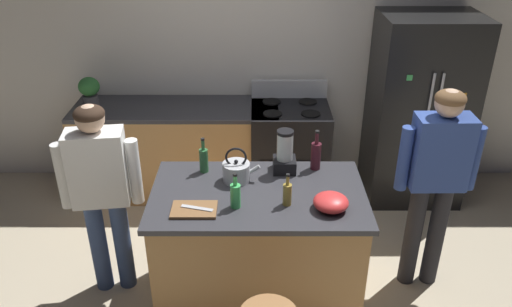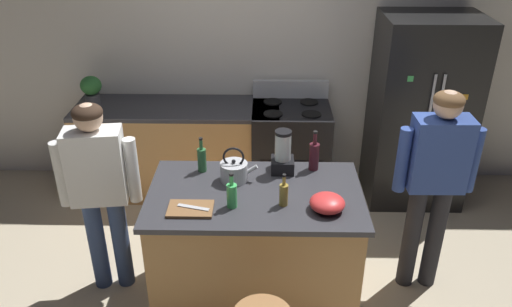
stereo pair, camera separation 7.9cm
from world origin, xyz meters
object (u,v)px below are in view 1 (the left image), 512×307
object	(u,v)px
kitchen_island	(256,246)
bottle_olive_oil	(202,160)
cutting_board	(192,210)
bottle_soda	(234,195)
refrigerator	(416,111)
person_by_island_left	(99,185)
bottle_wine	(314,155)
blender_appliance	(283,154)
tea_kettle	(234,171)
bottle_vinegar	(285,193)
potted_plant	(87,90)
chef_knife	(195,208)
person_by_sink_right	(434,173)
stove_range	(287,150)
mixing_bowl	(329,202)

from	to	relation	value
kitchen_island	bottle_olive_oil	distance (m)	0.76
bottle_olive_oil	cutting_board	world-z (taller)	bottle_olive_oil
bottle_olive_oil	bottle_soda	bearing A→B (deg)	-61.97
refrigerator	bottle_soda	size ratio (longest dim) A/B	7.20
person_by_island_left	bottle_soda	size ratio (longest dim) A/B	6.10
bottle_wine	bottle_olive_oil	bearing A→B (deg)	-177.00
bottle_soda	blender_appliance	bearing A→B (deg)	54.32
blender_appliance	tea_kettle	distance (m)	0.39
bottle_vinegar	bottle_soda	size ratio (longest dim) A/B	0.92
person_by_island_left	bottle_soda	world-z (taller)	person_by_island_left
refrigerator	blender_appliance	bearing A→B (deg)	-138.73
potted_plant	bottle_soda	distance (m)	2.26
person_by_island_left	tea_kettle	world-z (taller)	person_by_island_left
chef_knife	potted_plant	bearing A→B (deg)	139.19
bottle_olive_oil	tea_kettle	world-z (taller)	bottle_olive_oil
person_by_island_left	kitchen_island	bearing A→B (deg)	-5.34
bottle_olive_oil	person_by_sink_right	bearing A→B (deg)	-4.43
person_by_sink_right	tea_kettle	bearing A→B (deg)	-179.97
bottle_wine	cutting_board	size ratio (longest dim) A/B	1.05
bottle_olive_oil	bottle_wine	bearing A→B (deg)	3.00
bottle_soda	kitchen_island	bearing A→B (deg)	49.71
stove_range	potted_plant	world-z (taller)	potted_plant
bottle_wine	bottle_olive_oil	xyz separation A→B (m)	(-0.84, -0.04, -0.02)
bottle_wine	bottle_olive_oil	distance (m)	0.84
blender_appliance	mixing_bowl	size ratio (longest dim) A/B	1.41
stove_range	bottle_vinegar	bearing A→B (deg)	-94.32
bottle_soda	bottle_vinegar	bearing A→B (deg)	4.73
refrigerator	tea_kettle	size ratio (longest dim) A/B	6.69
person_by_sink_right	bottle_wine	size ratio (longest dim) A/B	5.21
person_by_sink_right	tea_kettle	world-z (taller)	person_by_sink_right
person_by_island_left	potted_plant	size ratio (longest dim) A/B	5.20
stove_range	blender_appliance	xyz separation A→B (m)	(-0.12, -1.22, 0.60)
kitchen_island	bottle_vinegar	world-z (taller)	bottle_vinegar
potted_plant	bottle_wine	xyz separation A→B (m)	(2.04, -1.21, -0.06)
person_by_sink_right	bottle_olive_oil	distance (m)	1.70
kitchen_island	bottle_wine	bearing A→B (deg)	38.20
bottle_olive_oil	cutting_board	size ratio (longest dim) A/B	0.92
potted_plant	cutting_board	world-z (taller)	potted_plant
tea_kettle	chef_knife	world-z (taller)	tea_kettle
stove_range	chef_knife	xyz separation A→B (m)	(-0.72, -1.75, 0.48)
kitchen_island	potted_plant	distance (m)	2.32
kitchen_island	bottle_soda	xyz separation A→B (m)	(-0.15, -0.18, 0.56)
tea_kettle	bottle_wine	bearing A→B (deg)	16.59
stove_range	blender_appliance	distance (m)	1.36
person_by_island_left	blender_appliance	distance (m)	1.35
blender_appliance	bottle_wine	bearing A→B (deg)	8.16
refrigerator	bottle_vinegar	bearing A→B (deg)	-129.56
stove_range	bottle_wine	world-z (taller)	bottle_wine
person_by_sink_right	potted_plant	distance (m)	3.22
bottle_olive_oil	person_by_island_left	bearing A→B (deg)	-165.25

